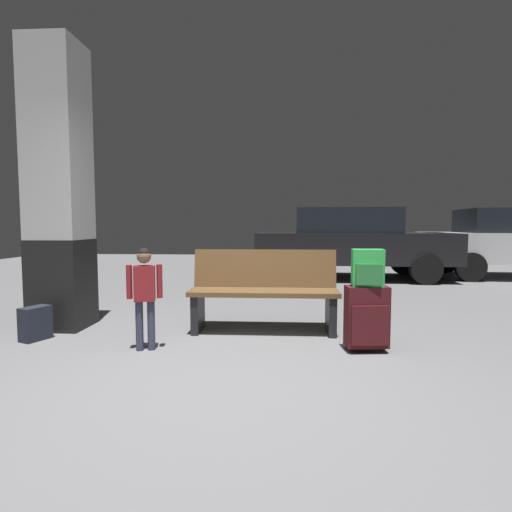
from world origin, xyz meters
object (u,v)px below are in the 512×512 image
at_px(child, 144,287).
at_px(parked_car_near, 351,241).
at_px(structural_pillar, 59,189).
at_px(suitcase, 367,317).
at_px(backpack_dark_floor, 35,324).
at_px(bench, 264,291).
at_px(backpack_bright, 368,268).

bearing_deg(child, parked_car_near, 62.50).
bearing_deg(structural_pillar, suitcase, -12.18).
bearing_deg(parked_car_near, backpack_dark_floor, -128.36).
height_order(bench, parked_car_near, parked_car_near).
bearing_deg(bench, structural_pillar, 179.45).
bearing_deg(bench, child, -144.37).
bearing_deg(bench, suitcase, -35.01).
height_order(suitcase, child, child).
xyz_separation_m(child, parked_car_near, (2.76, 5.30, 0.22)).
relative_size(suitcase, parked_car_near, 0.15).
distance_m(bench, backpack_bright, 1.23).
relative_size(bench, suitcase, 2.65).
relative_size(bench, backpack_bright, 4.71).
bearing_deg(parked_car_near, structural_pillar, -131.40).
height_order(bench, child, child).
bearing_deg(backpack_dark_floor, suitcase, -3.06).
distance_m(backpack_bright, child, 2.06).
height_order(structural_pillar, backpack_bright, structural_pillar).
height_order(backpack_bright, parked_car_near, parked_car_near).
relative_size(structural_pillar, parked_car_near, 0.76).
distance_m(suitcase, backpack_bright, 0.45).
height_order(bench, backpack_bright, backpack_bright).
xyz_separation_m(structural_pillar, backpack_dark_floor, (-0.01, -0.53, -1.40)).
bearing_deg(child, bench, 35.63).
relative_size(structural_pillar, suitcase, 5.22).
bearing_deg(parked_car_near, child, -117.50).
height_order(suitcase, parked_car_near, parked_car_near).
relative_size(bench, backpack_dark_floor, 4.71).
relative_size(backpack_bright, backpack_dark_floor, 1.00).
relative_size(bench, parked_car_near, 0.39).
height_order(child, backpack_dark_floor, child).
bearing_deg(backpack_dark_floor, structural_pillar, 88.62).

